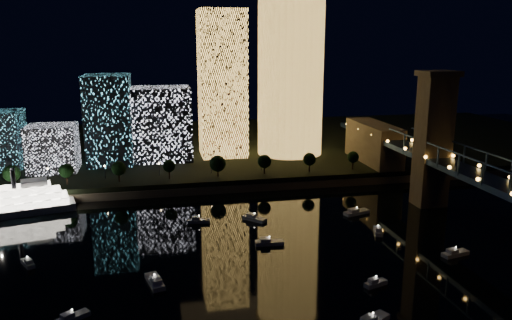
# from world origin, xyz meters

# --- Properties ---
(ground) EXTENTS (520.00, 520.00, 0.00)m
(ground) POSITION_xyz_m (0.00, 0.00, 0.00)
(ground) COLOR black
(ground) RESTS_ON ground
(far_bank) EXTENTS (420.00, 160.00, 5.00)m
(far_bank) POSITION_xyz_m (0.00, 160.00, 2.50)
(far_bank) COLOR black
(far_bank) RESTS_ON ground
(seawall) EXTENTS (420.00, 6.00, 3.00)m
(seawall) POSITION_xyz_m (0.00, 82.00, 1.50)
(seawall) COLOR #6B5E4C
(seawall) RESTS_ON ground
(tower_cylindrical) EXTENTS (34.00, 34.00, 82.01)m
(tower_cylindrical) POSITION_xyz_m (31.32, 125.67, 46.13)
(tower_cylindrical) COLOR gold
(tower_cylindrical) RESTS_ON far_bank
(tower_rectangular) EXTENTS (21.99, 21.99, 69.95)m
(tower_rectangular) POSITION_xyz_m (-1.99, 129.21, 39.98)
(tower_rectangular) COLOR gold
(tower_rectangular) RESTS_ON far_bank
(midrise_blocks) EXTENTS (93.18, 34.97, 40.54)m
(midrise_blocks) POSITION_xyz_m (-56.69, 122.99, 21.72)
(midrise_blocks) COLOR white
(midrise_blocks) RESTS_ON far_bank
(motorboats) EXTENTS (125.98, 80.13, 2.78)m
(motorboats) POSITION_xyz_m (-2.82, 13.83, 0.81)
(motorboats) COLOR silver
(motorboats) RESTS_ON ground
(esplanade_trees) EXTENTS (165.93, 6.85, 8.92)m
(esplanade_trees) POSITION_xyz_m (-38.65, 88.00, 10.47)
(esplanade_trees) COLOR black
(esplanade_trees) RESTS_ON far_bank
(street_lamps) EXTENTS (132.70, 0.70, 5.65)m
(street_lamps) POSITION_xyz_m (-34.00, 94.00, 9.02)
(street_lamps) COLOR black
(street_lamps) RESTS_ON far_bank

